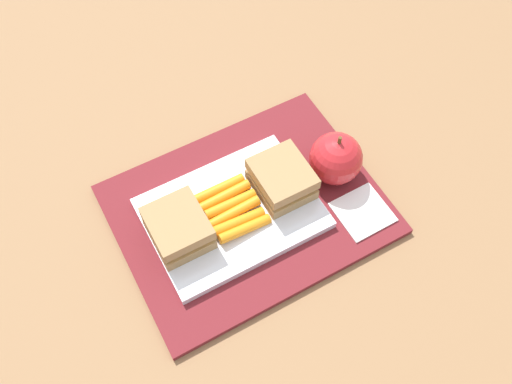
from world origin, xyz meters
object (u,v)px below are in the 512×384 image
sandwich_half_left (178,228)px  apple (336,158)px  sandwich_half_right (282,179)px  paper_napkin (363,212)px  food_tray (232,213)px  carrot_sticks_bundle (232,208)px

sandwich_half_left → apple: size_ratio=0.93×
sandwich_half_right → paper_napkin: sandwich_half_right is taller
sandwich_half_left → apple: (0.24, -0.01, 0.00)m
food_tray → paper_napkin: food_tray is taller
sandwich_half_left → paper_napkin: sandwich_half_left is taller
sandwich_half_right → apple: apple is taller
food_tray → carrot_sticks_bundle: carrot_sticks_bundle is taller
sandwich_half_left → paper_napkin: bearing=-19.4°
sandwich_half_right → carrot_sticks_bundle: (-0.08, -0.00, -0.02)m
food_tray → sandwich_half_right: (0.08, 0.00, 0.03)m
sandwich_half_left → paper_napkin: 0.25m
food_tray → sandwich_half_right: sandwich_half_right is taller
sandwich_half_right → apple: (0.08, -0.01, 0.00)m
carrot_sticks_bundle → sandwich_half_right: bearing=0.0°
sandwich_half_left → apple: bearing=-2.2°
food_tray → paper_napkin: bearing=-27.7°
sandwich_half_left → sandwich_half_right: bearing=0.0°
sandwich_half_left → paper_napkin: (0.24, -0.08, -0.03)m
food_tray → sandwich_half_right: 0.08m
sandwich_half_right → paper_napkin: size_ratio=1.14×
food_tray → carrot_sticks_bundle: bearing=-7.3°
sandwich_half_left → sandwich_half_right: (0.16, 0.00, 0.00)m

